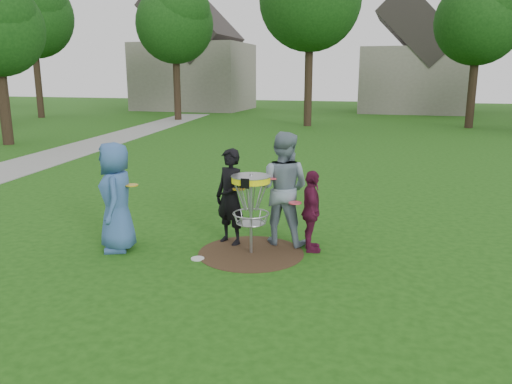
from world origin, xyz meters
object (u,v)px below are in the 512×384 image
(player_black, at_px, (231,197))
(disc_golf_basket, at_px, (251,195))
(player_blue, at_px, (116,197))
(player_grey, at_px, (283,188))
(player_maroon, at_px, (311,211))

(player_black, relative_size, disc_golf_basket, 1.24)
(player_blue, bearing_deg, disc_golf_basket, 74.56)
(player_black, bearing_deg, player_blue, -130.24)
(player_blue, height_order, player_black, player_blue)
(player_grey, bearing_deg, player_maroon, 158.66)
(player_grey, xyz_separation_m, player_maroon, (0.57, -0.29, -0.30))
(player_black, distance_m, disc_golf_basket, 0.66)
(player_maroon, relative_size, disc_golf_basket, 1.02)
(player_blue, bearing_deg, player_grey, 86.57)
(player_blue, height_order, disc_golf_basket, player_blue)
(player_blue, xyz_separation_m, player_grey, (2.63, 1.14, 0.07))
(player_grey, bearing_deg, player_blue, 29.02)
(player_blue, distance_m, player_maroon, 3.32)
(player_blue, xyz_separation_m, player_black, (1.75, 0.86, -0.08))
(player_black, distance_m, player_grey, 0.93)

